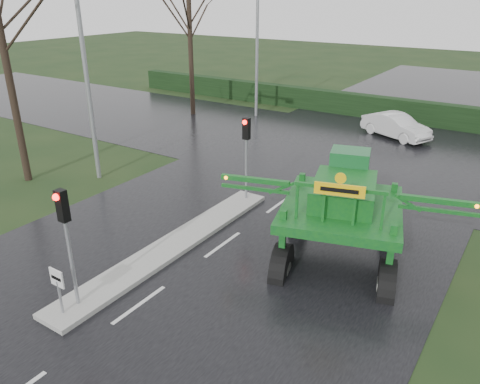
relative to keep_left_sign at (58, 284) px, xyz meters
The scene contains 14 objects.
ground 2.25m from the keep_left_sign, 49.10° to the left, with size 140.00×140.00×0.00m, color black.
road_main 11.62m from the keep_left_sign, 83.55° to the left, with size 14.00×80.00×0.02m, color black.
road_cross 17.58m from the keep_left_sign, 85.75° to the left, with size 80.00×12.00×0.02m, color black.
median_island 4.60m from the keep_left_sign, 90.00° to the left, with size 1.20×10.00×0.16m, color gray.
hedge_row 25.54m from the keep_left_sign, 87.08° to the left, with size 44.00×0.90×1.50m, color black.
keep_left_sign is the anchor object (origin of this frame).
traffic_signal_near 1.61m from the keep_left_sign, 90.00° to the left, with size 0.26×0.33×3.52m.
traffic_signal_mid 9.12m from the keep_left_sign, 90.00° to the left, with size 0.26×0.33×3.52m.
street_light_left_near 11.32m from the keep_left_sign, 132.59° to the left, with size 3.85×0.30×10.00m.
street_light_left_far 23.11m from the keep_left_sign, 107.78° to the left, with size 3.85×0.30×10.00m.
tree_left_near 12.14m from the keep_left_sign, 150.44° to the left, with size 6.30×6.30×10.85m.
tree_left_far 23.30m from the keep_left_sign, 119.87° to the left, with size 7.70×7.70×13.26m.
crop_sprayer 6.61m from the keep_left_sign, 55.69° to the left, with size 7.55×5.68×4.37m.
white_sedan 21.71m from the keep_left_sign, 83.59° to the left, with size 1.48×4.25×1.40m, color silver.
Camera 1 is at (8.20, -7.36, 8.01)m, focal length 35.00 mm.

